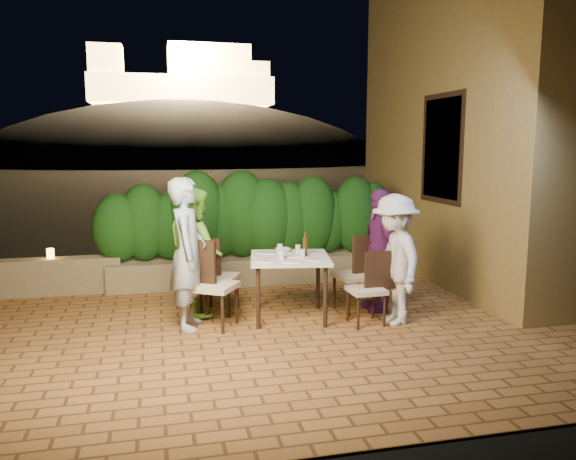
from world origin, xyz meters
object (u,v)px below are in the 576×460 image
object	(u,v)px
chair_right_back	(354,274)
diner_white	(394,259)
beer_bottle	(305,244)
chair_left_back	(219,276)
chair_left_front	(214,284)
bowl	(283,250)
diner_purple	(379,250)
diner_green	(196,251)
parapet_lamp	(50,254)
chair_right_front	(366,288)
dining_table	(290,287)
diner_blue	(188,254)

from	to	relation	value
chair_right_back	diner_white	world-z (taller)	diner_white
beer_bottle	chair_left_back	world-z (taller)	beer_bottle
chair_left_front	bowl	bearing A→B (deg)	57.87
diner_purple	chair_right_back	bearing A→B (deg)	-92.70
diner_white	diner_purple	world-z (taller)	diner_purple
bowl	chair_left_front	size ratio (longest dim) A/B	0.18
chair_right_back	diner_green	bearing A→B (deg)	-21.60
diner_green	parapet_lamp	xyz separation A→B (m)	(-1.89, 1.36, -0.21)
chair_left_back	diner_green	xyz separation A→B (m)	(-0.27, 0.04, 0.32)
chair_right_back	chair_right_front	bearing A→B (deg)	74.34
chair_left_front	chair_right_front	distance (m)	1.74
dining_table	parapet_lamp	world-z (taller)	dining_table
chair_right_back	diner_purple	size ratio (longest dim) A/B	0.62
diner_white	diner_purple	bearing A→B (deg)	174.97
parapet_lamp	chair_right_back	bearing A→B (deg)	-24.24
chair_right_front	beer_bottle	bearing A→B (deg)	-37.31
dining_table	diner_green	size ratio (longest dim) A/B	0.59
chair_left_back	diner_purple	distance (m)	2.01
bowl	diner_purple	bearing A→B (deg)	-10.91
bowl	diner_purple	size ratio (longest dim) A/B	0.12
diner_purple	chair_left_front	bearing A→B (deg)	-83.95
bowl	chair_left_back	xyz separation A→B (m)	(-0.78, 0.11, -0.31)
chair_left_back	parapet_lamp	distance (m)	2.58
diner_blue	parapet_lamp	size ratio (longest dim) A/B	12.16
dining_table	diner_blue	bearing A→B (deg)	-176.35
chair_left_back	diner_white	bearing A→B (deg)	-0.30
chair_left_front	chair_right_back	size ratio (longest dim) A/B	1.05
chair_right_front	parapet_lamp	distance (m)	4.38
chair_left_back	diner_purple	size ratio (longest dim) A/B	0.61
chair_right_front	diner_white	size ratio (longest dim) A/B	0.56
bowl	chair_right_back	distance (m)	0.93
bowl	diner_blue	bearing A→B (deg)	-162.11
beer_bottle	chair_right_front	distance (m)	0.88
beer_bottle	chair_left_back	distance (m)	1.14
diner_white	diner_blue	bearing A→B (deg)	-100.60
beer_bottle	diner_purple	distance (m)	0.99
diner_green	chair_left_back	bearing A→B (deg)	-112.44
chair_left_back	chair_right_front	distance (m)	1.80
diner_blue	parapet_lamp	world-z (taller)	diner_blue
chair_left_back	diner_green	world-z (taller)	diner_green
beer_bottle	diner_purple	xyz separation A→B (m)	(0.97, 0.07, -0.13)
beer_bottle	diner_purple	bearing A→B (deg)	4.28
chair_left_back	parapet_lamp	size ratio (longest dim) A/B	6.64
beer_bottle	chair_left_front	bearing A→B (deg)	-172.90
chair_right_front	chair_right_back	xyz separation A→B (m)	(0.04, 0.52, 0.05)
diner_white	beer_bottle	bearing A→B (deg)	-117.43
chair_left_front	parapet_lamp	bearing A→B (deg)	168.47
chair_left_back	diner_green	bearing A→B (deg)	-163.47
dining_table	chair_left_front	bearing A→B (deg)	-171.69
beer_bottle	chair_right_front	size ratio (longest dim) A/B	0.33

